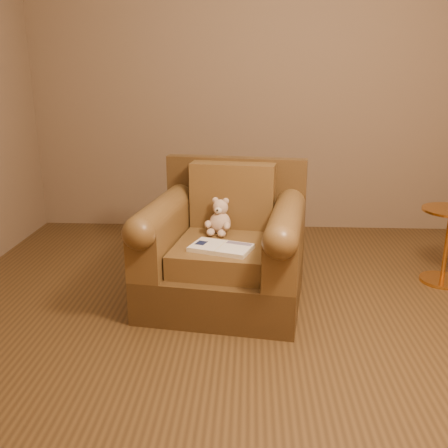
{
  "coord_description": "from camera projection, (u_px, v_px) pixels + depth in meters",
  "views": [
    {
      "loc": [
        -0.06,
        -2.49,
        1.38
      ],
      "look_at": [
        -0.21,
        0.36,
        0.52
      ],
      "focal_mm": 40.0,
      "sensor_mm": 36.0,
      "label": 1
    }
  ],
  "objects": [
    {
      "name": "floor",
      "position": [
        258.0,
        332.0,
        2.77
      ],
      "size": [
        4.0,
        4.0,
        0.0
      ],
      "primitive_type": "plane",
      "color": "#4F361B",
      "rests_on": "ground"
    },
    {
      "name": "armchair",
      "position": [
        226.0,
        249.0,
        3.11
      ],
      "size": [
        1.06,
        1.02,
        0.84
      ],
      "rotation": [
        0.0,
        0.0,
        -0.14
      ],
      "color": "#493218",
      "rests_on": "floor"
    },
    {
      "name": "teddy_bear",
      "position": [
        219.0,
        220.0,
        3.15
      ],
      "size": [
        0.17,
        0.19,
        0.23
      ],
      "rotation": [
        0.0,
        0.0,
        -0.25
      ],
      "color": "tan",
      "rests_on": "armchair"
    },
    {
      "name": "guidebook",
      "position": [
        221.0,
        248.0,
        2.87
      ],
      "size": [
        0.39,
        0.3,
        0.03
      ],
      "rotation": [
        0.0,
        0.0,
        -0.33
      ],
      "color": "beige",
      "rests_on": "armchair"
    },
    {
      "name": "side_table",
      "position": [
        447.0,
        243.0,
        3.36
      ],
      "size": [
        0.37,
        0.37,
        0.52
      ],
      "color": "gold",
      "rests_on": "floor"
    }
  ]
}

